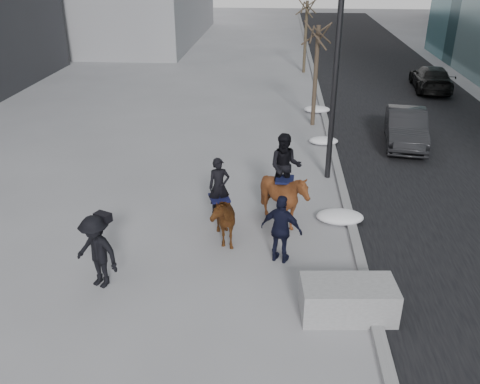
# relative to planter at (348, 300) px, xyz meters

# --- Properties ---
(ground) EXTENTS (120.00, 120.00, 0.00)m
(ground) POSITION_rel_planter_xyz_m (-2.44, 1.45, -0.39)
(ground) COLOR gray
(ground) RESTS_ON ground
(road) EXTENTS (8.00, 90.00, 0.01)m
(road) POSITION_rel_planter_xyz_m (4.56, 11.45, -0.38)
(road) COLOR black
(road) RESTS_ON ground
(curb) EXTENTS (0.25, 90.00, 0.12)m
(curb) POSITION_rel_planter_xyz_m (0.56, 11.45, -0.33)
(curb) COLOR gray
(curb) RESTS_ON ground
(planter) EXTENTS (2.00, 1.11, 0.77)m
(planter) POSITION_rel_planter_xyz_m (0.00, 0.00, 0.00)
(planter) COLOR #98989A
(planter) RESTS_ON ground
(car_near) EXTENTS (2.00, 4.27, 1.35)m
(car_near) POSITION_rel_planter_xyz_m (3.41, 10.63, 0.29)
(car_near) COLOR black
(car_near) RESTS_ON ground
(car_far) EXTENTS (2.21, 4.60, 1.29)m
(car_far) POSITION_rel_planter_xyz_m (6.62, 19.39, 0.26)
(car_far) COLOR black
(car_far) RESTS_ON ground
(tree_near) EXTENTS (1.20, 1.20, 4.63)m
(tree_near) POSITION_rel_planter_xyz_m (-0.04, 12.82, 1.93)
(tree_near) COLOR #392F22
(tree_near) RESTS_ON ground
(tree_far) EXTENTS (1.20, 1.20, 4.66)m
(tree_far) POSITION_rel_planter_xyz_m (-0.04, 23.27, 1.94)
(tree_far) COLOR #3A2F22
(tree_far) RESTS_ON ground
(mounted_left) EXTENTS (1.29, 1.88, 2.22)m
(mounted_left) POSITION_rel_planter_xyz_m (-3.00, 2.88, 0.44)
(mounted_left) COLOR #491A0E
(mounted_left) RESTS_ON ground
(mounted_right) EXTENTS (1.49, 1.65, 2.63)m
(mounted_right) POSITION_rel_planter_xyz_m (-1.33, 3.70, 0.67)
(mounted_right) COLOR #4A230E
(mounted_right) RESTS_ON ground
(feeder) EXTENTS (1.11, 1.02, 1.75)m
(feeder) POSITION_rel_planter_xyz_m (-1.39, 1.96, 0.49)
(feeder) COLOR black
(feeder) RESTS_ON ground
(camera_crew) EXTENTS (1.30, 1.06, 1.75)m
(camera_crew) POSITION_rel_planter_xyz_m (-5.47, 0.65, 0.50)
(camera_crew) COLOR black
(camera_crew) RESTS_ON ground
(lamppost) EXTENTS (0.25, 2.14, 9.09)m
(lamppost) POSITION_rel_planter_xyz_m (0.16, 6.99, 4.61)
(lamppost) COLOR black
(lamppost) RESTS_ON ground
(snow_piles) EXTENTS (1.32, 14.98, 0.33)m
(snow_piles) POSITION_rel_planter_xyz_m (0.26, 7.12, -0.23)
(snow_piles) COLOR white
(snow_piles) RESTS_ON ground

